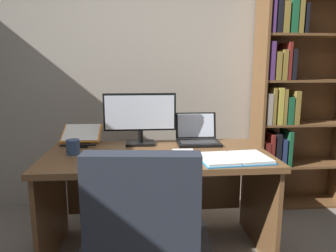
# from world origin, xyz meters

# --- Properties ---
(wall_back) EXTENTS (5.31, 0.12, 2.51)m
(wall_back) POSITION_xyz_m (0.00, 1.91, 1.25)
(wall_back) COLOR #A89E8E
(wall_back) RESTS_ON ground
(desk) EXTENTS (1.58, 0.78, 0.75)m
(desk) POSITION_xyz_m (-0.11, 1.03, 0.55)
(desk) COLOR brown
(desk) RESTS_ON ground
(bookshelf) EXTENTS (0.90, 0.33, 2.05)m
(bookshelf) POSITION_xyz_m (1.20, 1.67, 1.05)
(bookshelf) COLOR brown
(bookshelf) RESTS_ON ground
(monitor) EXTENTS (0.56, 0.16, 0.40)m
(monitor) POSITION_xyz_m (-0.23, 1.21, 0.96)
(monitor) COLOR black
(monitor) RESTS_ON desk
(laptop) EXTENTS (0.33, 0.27, 0.23)m
(laptop) POSITION_xyz_m (0.22, 1.21, 0.80)
(laptop) COLOR black
(laptop) RESTS_ON desk
(keyboard) EXTENTS (0.42, 0.15, 0.02)m
(keyboard) POSITION_xyz_m (-0.23, 0.79, 0.77)
(keyboard) COLOR black
(keyboard) RESTS_ON desk
(computer_mouse) EXTENTS (0.06, 0.10, 0.04)m
(computer_mouse) POSITION_xyz_m (-0.53, 0.79, 0.77)
(computer_mouse) COLOR black
(computer_mouse) RESTS_ON desk
(reading_stand_with_book) EXTENTS (0.30, 0.30, 0.13)m
(reading_stand_with_book) POSITION_xyz_m (-0.70, 1.29, 0.82)
(reading_stand_with_book) COLOR black
(reading_stand_with_book) RESTS_ON desk
(open_binder) EXTENTS (0.47, 0.33, 0.02)m
(open_binder) POSITION_xyz_m (0.38, 0.74, 0.77)
(open_binder) COLOR #2D84C6
(open_binder) RESTS_ON desk
(notepad) EXTENTS (0.15, 0.21, 0.01)m
(notepad) POSITION_xyz_m (0.07, 0.91, 0.76)
(notepad) COLOR white
(notepad) RESTS_ON desk
(pen) EXTENTS (0.14, 0.01, 0.01)m
(pen) POSITION_xyz_m (0.09, 0.91, 0.77)
(pen) COLOR navy
(pen) RESTS_ON notepad
(coffee_mug) EXTENTS (0.09, 0.09, 0.10)m
(coffee_mug) POSITION_xyz_m (-0.70, 0.97, 0.81)
(coffee_mug) COLOR #334C7A
(coffee_mug) RESTS_ON desk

